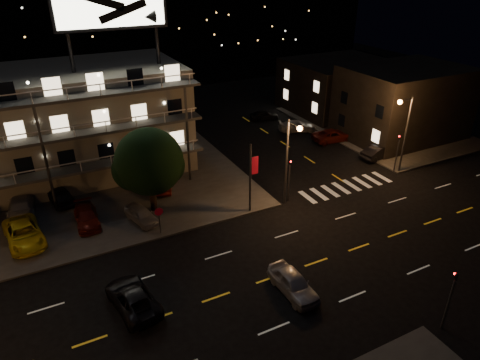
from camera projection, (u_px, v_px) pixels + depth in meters
name	position (u px, v px, depth m)	size (l,w,h in m)	color
ground	(243.00, 288.00, 28.74)	(140.00, 140.00, 0.00)	black
curb_nw	(6.00, 201.00, 38.88)	(44.00, 24.00, 0.15)	#383836
curb_ne	(375.00, 125.00, 56.63)	(16.00, 24.00, 0.15)	#383836
motel	(38.00, 126.00, 41.16)	(28.00, 13.80, 18.10)	gray
side_bldg_front	(403.00, 103.00, 51.54)	(14.06, 10.00, 8.50)	black
side_bldg_back	(339.00, 86.00, 61.37)	(14.06, 12.00, 7.00)	black
hill_backdrop	(34.00, 11.00, 75.43)	(120.00, 25.00, 24.00)	black
streetlight_nc	(289.00, 154.00, 36.16)	(0.44, 1.92, 8.00)	#2D2D30
streetlight_ne	(404.00, 127.00, 41.95)	(1.92, 0.44, 8.00)	#2D2D30
signal_nw	(289.00, 176.00, 37.91)	(0.20, 0.27, 4.60)	#2D2D30
signal_sw	(451.00, 295.00, 24.47)	(0.20, 0.27, 4.60)	#2D2D30
signal_ne	(398.00, 149.00, 43.16)	(0.27, 0.20, 4.60)	#2D2D30
banner_north	(251.00, 177.00, 35.86)	(0.83, 0.16, 6.40)	#2D2D30
stop_sign	(159.00, 216.00, 33.52)	(0.91, 0.11, 2.61)	#2D2D30
tree	(149.00, 164.00, 35.43)	(5.92, 5.70, 7.46)	black
lot_car_2	(24.00, 234.00, 32.83)	(2.48, 5.39, 1.50)	yellow
lot_car_3	(87.00, 217.00, 35.21)	(1.79, 4.41, 1.28)	#63160E
lot_car_4	(141.00, 214.00, 35.51)	(1.51, 3.75, 1.28)	#97979C
lot_car_7	(22.00, 204.00, 36.81)	(2.13, 5.23, 1.52)	#97979C
lot_car_8	(60.00, 195.00, 38.25)	(1.77, 4.41, 1.50)	black
lot_car_9	(164.00, 182.00, 40.57)	(1.48, 4.24, 1.40)	#63160E
side_car_0	(379.00, 152.00, 47.15)	(1.57, 4.51, 1.48)	black
side_car_1	(333.00, 135.00, 51.64)	(2.39, 5.19, 1.44)	#63160E
side_car_2	(297.00, 126.00, 54.54)	(1.94, 4.77, 1.38)	#97979C
side_car_3	(264.00, 115.00, 58.47)	(1.57, 3.91, 1.33)	black
road_car_east	(293.00, 283.00, 28.07)	(1.74, 4.32, 1.47)	#97979C
road_car_west	(133.00, 298.00, 26.92)	(2.29, 4.97, 1.38)	black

